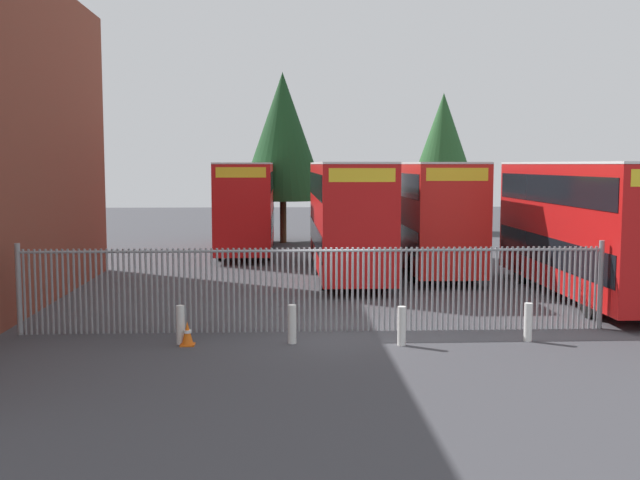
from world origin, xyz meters
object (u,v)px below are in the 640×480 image
(bollard_near_left, at_px, (181,325))
(bollard_center_front, at_px, (292,324))
(double_decker_bus_behind_fence_right, at_px, (247,203))
(bollard_near_right, at_px, (402,326))
(double_decker_bus_near_gate, at_px, (586,224))
(double_decker_bus_far_back, at_px, (427,211))
(double_decker_bus_behind_fence_left, at_px, (348,214))
(bollard_far_right, at_px, (528,322))
(traffic_cone_by_gate, at_px, (187,334))

(bollard_near_left, bearing_deg, bollard_center_front, -1.20)
(double_decker_bus_behind_fence_right, distance_m, bollard_near_right, 20.60)
(double_decker_bus_near_gate, relative_size, double_decker_bus_behind_fence_right, 1.00)
(double_decker_bus_far_back, bearing_deg, double_decker_bus_behind_fence_right, 138.49)
(double_decker_bus_behind_fence_left, relative_size, bollard_near_left, 11.38)
(bollard_near_right, height_order, bollard_far_right, same)
(traffic_cone_by_gate, bearing_deg, double_decker_bus_behind_fence_right, 88.46)
(bollard_near_right, xyz_separation_m, bollard_far_right, (3.18, 0.29, 0.00))
(bollard_near_left, height_order, bollard_near_right, same)
(bollard_center_front, distance_m, bollard_near_right, 2.65)
(double_decker_bus_behind_fence_left, distance_m, bollard_near_right, 11.81)
(bollard_center_front, bearing_deg, bollard_near_left, 178.80)
(bollard_near_left, height_order, traffic_cone_by_gate, bollard_near_left)
(double_decker_bus_near_gate, height_order, bollard_center_front, double_decker_bus_near_gate)
(bollard_near_left, height_order, bollard_far_right, same)
(bollard_center_front, xyz_separation_m, bollard_far_right, (5.80, -0.04, 0.00))
(bollard_center_front, bearing_deg, traffic_cone_by_gate, -177.73)
(double_decker_bus_behind_fence_left, relative_size, bollard_far_right, 11.38)
(double_decker_bus_near_gate, height_order, traffic_cone_by_gate, double_decker_bus_near_gate)
(traffic_cone_by_gate, bearing_deg, double_decker_bus_behind_fence_left, 67.11)
(double_decker_bus_near_gate, relative_size, double_decker_bus_behind_fence_left, 1.00)
(bollard_near_left, distance_m, traffic_cone_by_gate, 0.30)
(double_decker_bus_behind_fence_right, bearing_deg, traffic_cone_by_gate, -91.54)
(double_decker_bus_behind_fence_left, relative_size, double_decker_bus_far_back, 1.00)
(bollard_near_left, bearing_deg, bollard_near_right, -4.20)
(double_decker_bus_behind_fence_left, distance_m, traffic_cone_by_gate, 12.57)
(double_decker_bus_near_gate, distance_m, traffic_cone_by_gate, 13.73)
(double_decker_bus_far_back, xyz_separation_m, bollard_near_right, (-3.07, -13.18, -1.95))
(double_decker_bus_far_back, xyz_separation_m, bollard_near_left, (-8.40, -12.79, -1.95))
(bollard_center_front, height_order, bollard_near_right, same)
(bollard_near_right, relative_size, traffic_cone_by_gate, 1.61)
(double_decker_bus_near_gate, height_order, bollard_far_right, double_decker_bus_near_gate)
(double_decker_bus_far_back, relative_size, bollard_center_front, 11.38)
(bollard_near_left, distance_m, bollard_near_right, 5.34)
(double_decker_bus_near_gate, relative_size, bollard_near_left, 11.38)
(double_decker_bus_behind_fence_right, relative_size, double_decker_bus_far_back, 1.00)
(double_decker_bus_behind_fence_right, bearing_deg, double_decker_bus_near_gate, -49.67)
(bollard_near_left, bearing_deg, double_decker_bus_behind_fence_right, 87.92)
(double_decker_bus_behind_fence_left, relative_size, bollard_center_front, 11.38)
(bollard_near_left, relative_size, traffic_cone_by_gate, 1.61)
(double_decker_bus_near_gate, bearing_deg, double_decker_bus_far_back, 119.69)
(bollard_near_left, distance_m, bollard_center_front, 2.70)
(double_decker_bus_near_gate, relative_size, bollard_center_front, 11.38)
(bollard_center_front, bearing_deg, bollard_far_right, -0.41)
(bollard_center_front, relative_size, bollard_near_right, 1.00)
(double_decker_bus_near_gate, distance_m, bollard_near_left, 13.80)
(double_decker_bus_behind_fence_left, bearing_deg, bollard_center_front, -101.50)
(double_decker_bus_behind_fence_left, bearing_deg, traffic_cone_by_gate, -112.89)
(double_decker_bus_near_gate, distance_m, bollard_center_front, 11.49)
(double_decker_bus_far_back, xyz_separation_m, traffic_cone_by_gate, (-8.21, -12.95, -2.13))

